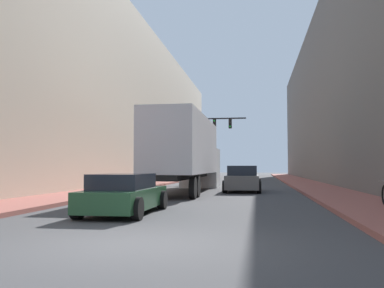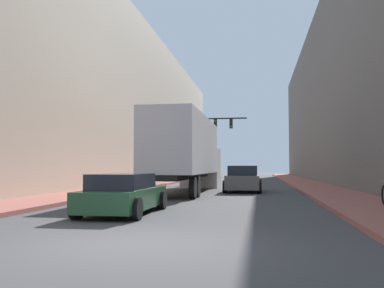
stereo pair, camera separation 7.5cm
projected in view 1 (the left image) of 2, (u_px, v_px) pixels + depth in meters
The scene contains 9 objects.
ground_plane at pixel (127, 245), 7.94m from camera, with size 200.00×200.00×0.00m, color #424244.
sidewalk_right at pixel (303, 183), 36.61m from camera, with size 2.98×80.00×0.15m.
sidewalk_left at pixel (161, 182), 38.50m from camera, with size 2.98×80.00×0.15m.
building_right at pixel (356, 91), 36.34m from camera, with size 6.00×80.00×15.85m.
building_left at pixel (114, 102), 39.57m from camera, with size 6.00×80.00×14.96m.
semi_truck at pixel (187, 152), 24.77m from camera, with size 2.57×13.50×4.16m.
sedan_car at pixel (124, 194), 13.29m from camera, with size 1.96×4.42×1.24m.
suv_car at pixel (243, 179), 25.04m from camera, with size 2.11×4.59×1.52m.
traffic_signal_gantry at pixel (200, 135), 40.92m from camera, with size 6.08×0.35×6.35m.
Camera 1 is at (2.42, -7.75, 1.46)m, focal length 40.00 mm.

